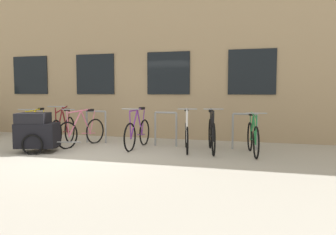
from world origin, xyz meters
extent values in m
plane|color=#B2ADA0|center=(0.00, 0.00, 0.00)|extent=(42.00, 42.00, 0.00)
cube|color=tan|center=(0.00, 6.32, 3.34)|extent=(28.00, 6.25, 6.67)
cube|color=black|center=(-3.60, 3.18, 1.96)|extent=(1.30, 0.04, 1.25)
cube|color=black|center=(-1.20, 3.18, 1.96)|extent=(1.30, 0.04, 1.25)
cube|color=black|center=(1.20, 3.18, 1.96)|extent=(1.30, 0.04, 1.25)
cube|color=black|center=(3.60, 3.18, 1.96)|extent=(1.30, 0.04, 1.25)
cylinder|color=gray|center=(-2.80, 1.90, 0.44)|extent=(0.05, 0.05, 0.87)
cylinder|color=gray|center=(-2.23, 1.90, 0.44)|extent=(0.05, 0.05, 0.87)
cylinder|color=gray|center=(-2.51, 1.90, 0.87)|extent=(0.57, 0.05, 0.05)
cylinder|color=gray|center=(-0.80, 1.90, 0.44)|extent=(0.05, 0.05, 0.87)
cylinder|color=gray|center=(-0.23, 1.90, 0.44)|extent=(0.05, 0.05, 0.87)
cylinder|color=gray|center=(-0.51, 1.90, 0.87)|extent=(0.57, 0.05, 0.05)
cylinder|color=gray|center=(1.20, 1.90, 0.44)|extent=(0.05, 0.05, 0.87)
cylinder|color=gray|center=(1.77, 1.90, 0.44)|extent=(0.05, 0.05, 0.87)
cylinder|color=gray|center=(1.49, 1.90, 0.87)|extent=(0.57, 0.05, 0.05)
cylinder|color=gray|center=(3.20, 1.90, 0.44)|extent=(0.05, 0.05, 0.87)
cylinder|color=gray|center=(3.77, 1.90, 0.44)|extent=(0.05, 0.05, 0.87)
cylinder|color=gray|center=(3.49, 1.90, 0.87)|extent=(0.57, 0.05, 0.05)
torus|color=black|center=(-1.30, 1.84, 0.35)|extent=(0.19, 0.72, 0.73)
torus|color=black|center=(-1.10, 0.89, 0.35)|extent=(0.19, 0.72, 0.73)
cylinder|color=maroon|center=(-1.15, 1.15, 0.65)|extent=(0.13, 0.46, 0.73)
cylinder|color=maroon|center=(-1.23, 1.51, 0.59)|extent=(0.11, 0.34, 0.61)
cylinder|color=maroon|center=(-1.19, 1.30, 0.95)|extent=(0.19, 0.74, 0.16)
cylinder|color=maroon|center=(-1.25, 1.60, 0.32)|extent=(0.13, 0.48, 0.08)
cylinder|color=maroon|center=(-1.28, 1.75, 0.61)|extent=(0.07, 0.20, 0.55)
cylinder|color=maroon|center=(-1.10, 0.91, 0.68)|extent=(0.04, 0.08, 0.66)
cube|color=black|center=(-1.27, 1.66, 0.91)|extent=(0.14, 0.22, 0.06)
cylinder|color=gray|center=(-1.11, 0.93, 1.04)|extent=(0.44, 0.12, 0.03)
torus|color=black|center=(2.04, 1.88, 0.30)|extent=(0.19, 0.64, 0.65)
torus|color=black|center=(2.27, 0.95, 0.30)|extent=(0.19, 0.64, 0.65)
cylinder|color=silver|center=(2.21, 1.20, 0.62)|extent=(0.15, 0.46, 0.75)
cylinder|color=silver|center=(2.12, 1.56, 0.60)|extent=(0.12, 0.33, 0.69)
cylinder|color=silver|center=(2.17, 1.35, 0.96)|extent=(0.21, 0.72, 0.09)
cylinder|color=silver|center=(2.10, 1.65, 0.28)|extent=(0.14, 0.47, 0.07)
cylinder|color=silver|center=(2.06, 1.79, 0.62)|extent=(0.07, 0.20, 0.64)
cylinder|color=silver|center=(2.26, 0.97, 0.65)|extent=(0.05, 0.08, 0.69)
cube|color=black|center=(2.08, 1.70, 0.96)|extent=(0.15, 0.22, 0.06)
cylinder|color=gray|center=(2.26, 0.99, 1.02)|extent=(0.43, 0.13, 0.03)
torus|color=black|center=(-0.51, 1.84, 0.33)|extent=(0.21, 0.68, 0.69)
torus|color=black|center=(-0.76, 0.86, 0.33)|extent=(0.21, 0.68, 0.69)
cylinder|color=pink|center=(-0.69, 1.13, 0.61)|extent=(0.15, 0.48, 0.68)
cylinder|color=pink|center=(-0.60, 1.51, 0.58)|extent=(0.12, 0.35, 0.63)
cylinder|color=pink|center=(-0.65, 1.29, 0.91)|extent=(0.23, 0.76, 0.09)
cylinder|color=pink|center=(-0.58, 1.59, 0.30)|extent=(0.15, 0.50, 0.07)
cylinder|color=pink|center=(-0.54, 1.75, 0.61)|extent=(0.07, 0.20, 0.57)
cylinder|color=pink|center=(-0.75, 0.89, 0.63)|extent=(0.05, 0.08, 0.62)
cube|color=black|center=(-0.56, 1.66, 0.92)|extent=(0.15, 0.22, 0.06)
cylinder|color=gray|center=(-0.75, 0.91, 0.97)|extent=(0.43, 0.13, 0.03)
torus|color=black|center=(0.89, 1.93, 0.33)|extent=(0.05, 0.70, 0.70)
torus|color=black|center=(0.88, 0.94, 0.33)|extent=(0.05, 0.70, 0.70)
cylinder|color=#722D99|center=(0.88, 1.21, 0.63)|extent=(0.04, 0.48, 0.71)
cylinder|color=#722D99|center=(0.89, 1.59, 0.62)|extent=(0.04, 0.35, 0.69)
cylinder|color=#722D99|center=(0.88, 1.37, 0.96)|extent=(0.04, 0.77, 0.06)
cylinder|color=#722D99|center=(0.89, 1.68, 0.31)|extent=(0.03, 0.50, 0.07)
cylinder|color=#722D99|center=(0.89, 1.84, 0.64)|extent=(0.03, 0.20, 0.63)
cylinder|color=#722D99|center=(0.88, 0.96, 0.65)|extent=(0.03, 0.08, 0.64)
cube|color=black|center=(0.89, 1.75, 0.98)|extent=(0.10, 0.20, 0.06)
cylinder|color=gray|center=(0.88, 0.99, 1.00)|extent=(0.44, 0.03, 0.03)
torus|color=black|center=(2.64, 1.96, 0.36)|extent=(0.20, 0.74, 0.75)
torus|color=black|center=(2.86, 0.94, 0.36)|extent=(0.20, 0.74, 0.75)
cylinder|color=black|center=(2.80, 1.22, 0.65)|extent=(0.14, 0.49, 0.72)
cylinder|color=black|center=(2.71, 1.61, 0.61)|extent=(0.11, 0.37, 0.63)
cylinder|color=black|center=(2.76, 1.39, 0.95)|extent=(0.21, 0.80, 0.12)
cylinder|color=black|center=(2.69, 1.70, 0.33)|extent=(0.14, 0.51, 0.08)
cylinder|color=black|center=(2.66, 1.87, 0.63)|extent=(0.07, 0.20, 0.56)
cylinder|color=black|center=(2.86, 0.97, 0.68)|extent=(0.04, 0.08, 0.65)
cube|color=black|center=(2.68, 1.78, 0.94)|extent=(0.14, 0.22, 0.06)
cylinder|color=gray|center=(2.85, 0.99, 1.03)|extent=(0.44, 0.12, 0.03)
torus|color=black|center=(3.62, 1.82, 0.33)|extent=(0.16, 0.71, 0.71)
torus|color=black|center=(3.78, 0.88, 0.33)|extent=(0.16, 0.71, 0.71)
cylinder|color=#1E7238|center=(3.73, 1.14, 0.61)|extent=(0.11, 0.46, 0.66)
cylinder|color=#1E7238|center=(3.67, 1.49, 0.57)|extent=(0.09, 0.33, 0.59)
cylinder|color=#1E7238|center=(3.71, 1.28, 0.89)|extent=(0.16, 0.72, 0.11)
cylinder|color=#1E7238|center=(3.66, 1.58, 0.31)|extent=(0.10, 0.48, 0.07)
cylinder|color=#1E7238|center=(3.63, 1.73, 0.60)|extent=(0.06, 0.20, 0.53)
cylinder|color=#1E7238|center=(3.77, 0.90, 0.63)|extent=(0.04, 0.08, 0.60)
cube|color=black|center=(3.65, 1.64, 0.89)|extent=(0.13, 0.21, 0.06)
cylinder|color=gray|center=(3.77, 0.93, 0.96)|extent=(0.44, 0.10, 0.03)
torus|color=black|center=(-2.15, 1.85, 0.35)|extent=(0.21, 0.74, 0.75)
torus|color=black|center=(-1.90, 0.79, 0.35)|extent=(0.21, 0.74, 0.75)
cylinder|color=yellow|center=(-1.97, 1.08, 0.61)|extent=(0.15, 0.52, 0.65)
cylinder|color=yellow|center=(-2.07, 1.50, 0.60)|extent=(0.12, 0.40, 0.62)
cylinder|color=yellow|center=(-2.01, 1.26, 0.91)|extent=(0.23, 0.85, 0.06)
cylinder|color=yellow|center=(-2.09, 1.59, 0.33)|extent=(0.15, 0.54, 0.08)
cylinder|color=yellow|center=(-2.13, 1.77, 0.63)|extent=(0.07, 0.20, 0.55)
cylinder|color=yellow|center=(-1.91, 0.81, 0.64)|extent=(0.04, 0.08, 0.57)
cube|color=black|center=(-2.11, 1.68, 0.93)|extent=(0.14, 0.22, 0.06)
cylinder|color=gray|center=(-1.91, 0.84, 0.96)|extent=(0.43, 0.12, 0.03)
cube|color=black|center=(-1.16, 0.25, 0.40)|extent=(1.03, 0.83, 0.56)
cube|color=black|center=(-1.24, 0.23, 0.80)|extent=(0.81, 0.74, 0.24)
torus|color=black|center=(-1.25, 0.57, 0.22)|extent=(0.47, 0.18, 0.48)
torus|color=black|center=(-1.06, -0.07, 0.22)|extent=(0.47, 0.18, 0.48)
cylinder|color=gray|center=(-0.46, 0.46, 0.23)|extent=(0.54, 0.18, 0.03)
camera|label=1|loc=(3.84, -6.28, 1.42)|focal=35.28mm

